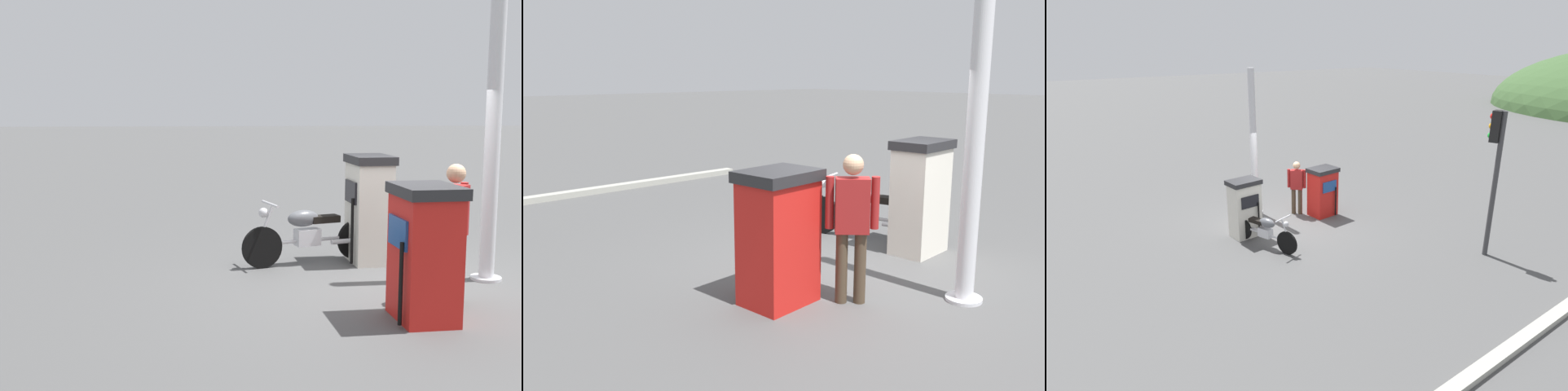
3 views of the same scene
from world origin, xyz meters
TOP-DOWN VIEW (x-y plane):
  - ground_plane at (0.00, 0.00)m, footprint 120.00×120.00m
  - fuel_pump_near at (0.03, -1.31)m, footprint 0.64×0.87m
  - fuel_pump_far at (0.03, 1.31)m, footprint 0.70×0.87m
  - motorcycle_near_pump at (0.93, -1.24)m, footprint 2.03×0.82m
  - attendant_person at (-0.50, 0.73)m, footprint 0.46×0.47m
  - canopy_support_pole at (-1.32, -0.23)m, footprint 0.40×0.40m

SIDE VIEW (x-z plane):
  - ground_plane at x=0.00m, z-range 0.00..0.00m
  - motorcycle_near_pump at x=0.93m, z-range -0.01..0.93m
  - fuel_pump_far at x=0.03m, z-range 0.01..1.49m
  - fuel_pump_near at x=0.03m, z-range 0.01..1.59m
  - attendant_person at x=-0.50m, z-range 0.12..1.76m
  - canopy_support_pole at x=-1.32m, z-range -0.08..4.24m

